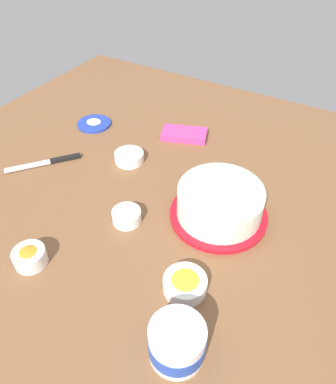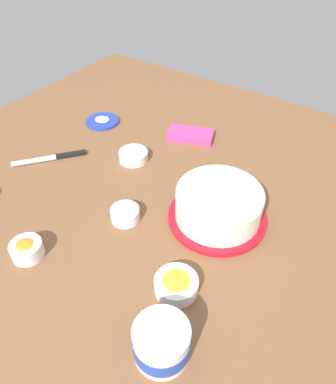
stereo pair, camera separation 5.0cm
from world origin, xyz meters
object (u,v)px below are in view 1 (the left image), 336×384
object	(u,v)px
spreading_knife	(50,162)
sprinkle_bowl_rainbow	(129,157)
sprinkle_bowl_blue	(127,216)
sprinkle_bowl_yellow	(185,283)
frosting_tub_lid	(94,123)
frosting_tub	(177,342)
sprinkle_bowl_orange	(30,256)
frosted_cake	(220,202)
candy_box_lower	(184,134)

from	to	relation	value
spreading_knife	sprinkle_bowl_rainbow	world-z (taller)	sprinkle_bowl_rainbow
sprinkle_bowl_blue	sprinkle_bowl_rainbow	bearing A→B (deg)	-56.48
sprinkle_bowl_rainbow	sprinkle_bowl_yellow	bearing A→B (deg)	139.09
spreading_knife	sprinkle_bowl_rainbow	bearing A→B (deg)	-147.15
frosting_tub_lid	spreading_knife	xyz separation A→B (m)	(-0.03, 0.25, -0.00)
spreading_knife	sprinkle_bowl_rainbow	xyz separation A→B (m)	(-0.21, -0.14, 0.01)
frosting_tub	sprinkle_bowl_yellow	bearing A→B (deg)	-67.83
frosting_tub_lid	sprinkle_bowl_orange	size ratio (longest dim) A/B	1.57
spreading_knife	sprinkle_bowl_blue	bearing A→B (deg)	166.62
sprinkle_bowl_orange	sprinkle_bowl_blue	xyz separation A→B (m)	(-0.12, -0.23, -0.00)
frosted_cake	spreading_knife	xyz separation A→B (m)	(0.56, 0.05, -0.05)
sprinkle_bowl_orange	sprinkle_bowl_blue	size ratio (longest dim) A/B	1.00
frosting_tub	candy_box_lower	size ratio (longest dim) A/B	0.71
sprinkle_bowl_yellow	sprinkle_bowl_orange	bearing A→B (deg)	18.98
frosting_tub	candy_box_lower	bearing A→B (deg)	-62.64
frosting_tub	sprinkle_bowl_rainbow	size ratio (longest dim) A/B	1.18
frosting_tub	sprinkle_bowl_rainbow	distance (m)	0.64
frosted_cake	sprinkle_bowl_yellow	world-z (taller)	frosted_cake
frosting_tub	sprinkle_bowl_yellow	size ratio (longest dim) A/B	1.12
frosted_cake	sprinkle_bowl_yellow	xyz separation A→B (m)	(-0.03, 0.24, -0.03)
frosting_tub	sprinkle_bowl_rainbow	xyz separation A→B (m)	(0.44, -0.46, -0.03)
spreading_knife	sprinkle_bowl_orange	distance (m)	0.40
candy_box_lower	spreading_knife	bearing A→B (deg)	29.42
sprinkle_bowl_yellow	candy_box_lower	bearing A→B (deg)	-61.42
sprinkle_bowl_rainbow	sprinkle_bowl_orange	bearing A→B (deg)	93.79
frosting_tub_lid	sprinkle_bowl_rainbow	xyz separation A→B (m)	(-0.24, 0.12, 0.01)
spreading_knife	candy_box_lower	bearing A→B (deg)	-130.54
frosting_tub_lid	sprinkle_bowl_rainbow	world-z (taller)	sprinkle_bowl_rainbow
spreading_knife	sprinkle_bowl_blue	size ratio (longest dim) A/B	2.52
frosting_tub_lid	sprinkle_bowl_rainbow	distance (m)	0.27
frosting_tub_lid	spreading_knife	distance (m)	0.25
frosted_cake	frosting_tub	world-z (taller)	frosted_cake
frosted_cake	frosting_tub	bearing A→B (deg)	102.53
sprinkle_bowl_rainbow	candy_box_lower	world-z (taller)	sprinkle_bowl_rainbow
frosted_cake	sprinkle_bowl_blue	world-z (taller)	frosted_cake
candy_box_lower	sprinkle_bowl_rainbow	bearing A→B (deg)	47.86
sprinkle_bowl_orange	sprinkle_bowl_rainbow	bearing A→B (deg)	-86.21
candy_box_lower	frosting_tub_lid	bearing A→B (deg)	-3.70
frosted_cake	sprinkle_bowl_rainbow	size ratio (longest dim) A/B	2.81
frosted_cake	spreading_knife	world-z (taller)	frosted_cake
frosting_tub	frosting_tub_lid	size ratio (longest dim) A/B	0.91
frosted_cake	frosting_tub_lid	distance (m)	0.63
sprinkle_bowl_blue	frosting_tub	bearing A→B (deg)	140.00
frosting_tub	candy_box_lower	distance (m)	0.76
sprinkle_bowl_blue	candy_box_lower	distance (m)	0.44
frosting_tub	frosted_cake	bearing A→B (deg)	-77.47
sprinkle_bowl_rainbow	frosting_tub	bearing A→B (deg)	133.17
candy_box_lower	sprinkle_bowl_yellow	bearing A→B (deg)	98.53
sprinkle_bowl_orange	candy_box_lower	xyz separation A→B (m)	(-0.06, -0.66, -0.01)
candy_box_lower	sprinkle_bowl_orange	bearing A→B (deg)	65.12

